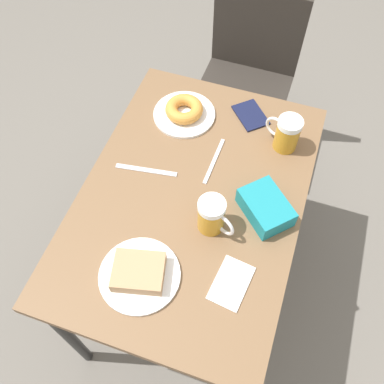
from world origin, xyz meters
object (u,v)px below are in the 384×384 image
at_px(beer_mug_center, 212,216).
at_px(blue_pouch, 266,208).
at_px(knife, 146,170).
at_px(plate_with_cake, 139,273).
at_px(napkin_folded, 231,283).
at_px(passport_near_edge, 251,115).
at_px(beer_mug_left, 287,133).
at_px(fork, 214,161).
at_px(chair, 249,68).
at_px(plate_with_donut, 184,111).

height_order(beer_mug_center, blue_pouch, beer_mug_center).
height_order(knife, blue_pouch, blue_pouch).
bearing_deg(plate_with_cake, napkin_folded, 14.08).
xyz_separation_m(plate_with_cake, blue_pouch, (0.28, 0.30, 0.01)).
height_order(beer_mug_center, passport_near_edge, beer_mug_center).
relative_size(beer_mug_center, passport_near_edge, 0.80).
distance_m(beer_mug_left, blue_pouch, 0.27).
distance_m(plate_with_cake, passport_near_edge, 0.68).
relative_size(beer_mug_center, fork, 0.64).
bearing_deg(beer_mug_left, blue_pouch, -89.68).
height_order(chair, passport_near_edge, chair).
xyz_separation_m(beer_mug_left, fork, (-0.20, -0.14, -0.06)).
bearing_deg(plate_with_donut, fork, -44.83).
bearing_deg(beer_mug_center, plate_with_donut, 119.77).
bearing_deg(napkin_folded, beer_mug_center, 124.63).
height_order(beer_mug_left, beer_mug_center, same).
height_order(plate_with_cake, fork, plate_with_cake).
bearing_deg(blue_pouch, chair, 106.17).
xyz_separation_m(chair, passport_near_edge, (0.11, -0.47, 0.22)).
height_order(chair, napkin_folded, chair).
relative_size(chair, beer_mug_left, 6.82).
relative_size(knife, blue_pouch, 1.05).
distance_m(beer_mug_center, blue_pouch, 0.17).
bearing_deg(beer_mug_left, chair, 113.08).
bearing_deg(blue_pouch, plate_with_cake, -132.10).
height_order(plate_with_donut, passport_near_edge, plate_with_donut).
xyz_separation_m(beer_mug_center, knife, (-0.26, 0.12, -0.06)).
bearing_deg(plate_with_donut, beer_mug_left, -3.06).
xyz_separation_m(beer_mug_left, knife, (-0.39, -0.24, -0.06)).
bearing_deg(passport_near_edge, beer_mug_center, -89.96).
bearing_deg(knife, chair, 79.49).
height_order(chair, knife, chair).
bearing_deg(passport_near_edge, beer_mug_left, -33.90).
bearing_deg(plate_with_cake, chair, 88.35).
xyz_separation_m(fork, knife, (-0.19, -0.10, -0.00)).
xyz_separation_m(passport_near_edge, blue_pouch, (0.14, -0.36, 0.03)).
relative_size(plate_with_cake, knife, 1.13).
distance_m(chair, passport_near_edge, 0.53).
xyz_separation_m(beer_mug_center, fork, (-0.06, 0.23, -0.06)).
bearing_deg(plate_with_cake, fork, 80.10).
relative_size(chair, plate_with_donut, 3.86).
distance_m(napkin_folded, fork, 0.41).
bearing_deg(chair, beer_mug_center, -83.03).
xyz_separation_m(plate_with_donut, beer_mug_left, (0.35, -0.02, 0.04)).
height_order(chair, blue_pouch, chair).
relative_size(beer_mug_center, blue_pouch, 0.64).
bearing_deg(napkin_folded, knife, 142.76).
xyz_separation_m(chair, plate_with_cake, (-0.03, -1.14, 0.23)).
bearing_deg(beer_mug_left, plate_with_donut, 176.94).
bearing_deg(plate_with_cake, passport_near_edge, 78.26).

